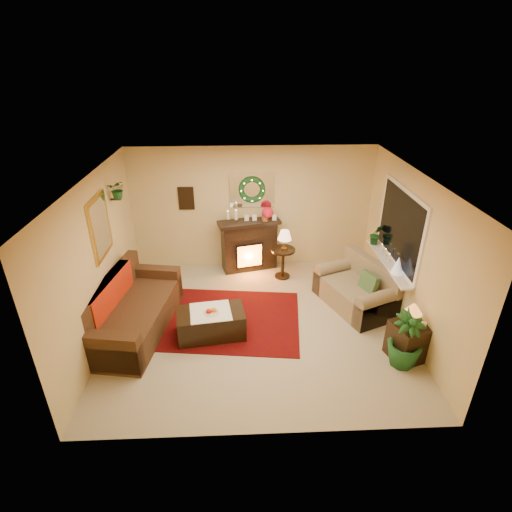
{
  "coord_description": "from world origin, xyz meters",
  "views": [
    {
      "loc": [
        -0.27,
        -5.64,
        4.21
      ],
      "look_at": [
        0.0,
        0.35,
        1.15
      ],
      "focal_mm": 28.0,
      "sensor_mm": 36.0,
      "label": 1
    }
  ],
  "objects_px": {
    "fireplace": "(249,245)",
    "side_table_round": "(283,263)",
    "coffee_table": "(211,324)",
    "end_table_square": "(408,343)",
    "loveseat": "(355,286)",
    "sofa": "(134,308)"
  },
  "relations": [
    {
      "from": "loveseat",
      "to": "end_table_square",
      "type": "xyz_separation_m",
      "value": [
        0.44,
        -1.44,
        -0.15
      ]
    },
    {
      "from": "fireplace",
      "to": "side_table_round",
      "type": "height_order",
      "value": "fireplace"
    },
    {
      "from": "fireplace",
      "to": "end_table_square",
      "type": "relative_size",
      "value": 1.89
    },
    {
      "from": "fireplace",
      "to": "coffee_table",
      "type": "distance_m",
      "value": 2.43
    },
    {
      "from": "end_table_square",
      "to": "coffee_table",
      "type": "height_order",
      "value": "end_table_square"
    },
    {
      "from": "coffee_table",
      "to": "end_table_square",
      "type": "bearing_deg",
      "value": -20.65
    },
    {
      "from": "sofa",
      "to": "coffee_table",
      "type": "xyz_separation_m",
      "value": [
        1.27,
        -0.2,
        -0.22
      ]
    },
    {
      "from": "sofa",
      "to": "end_table_square",
      "type": "height_order",
      "value": "sofa"
    },
    {
      "from": "fireplace",
      "to": "side_table_round",
      "type": "distance_m",
      "value": 0.83
    },
    {
      "from": "sofa",
      "to": "coffee_table",
      "type": "distance_m",
      "value": 1.31
    },
    {
      "from": "end_table_square",
      "to": "coffee_table",
      "type": "xyz_separation_m",
      "value": [
        -3.03,
        0.67,
        -0.06
      ]
    },
    {
      "from": "coffee_table",
      "to": "sofa",
      "type": "bearing_deg",
      "value": 163.14
    },
    {
      "from": "sofa",
      "to": "side_table_round",
      "type": "distance_m",
      "value": 3.14
    },
    {
      "from": "fireplace",
      "to": "side_table_round",
      "type": "xyz_separation_m",
      "value": [
        0.68,
        -0.42,
        -0.23
      ]
    },
    {
      "from": "side_table_round",
      "to": "end_table_square",
      "type": "xyz_separation_m",
      "value": [
        1.65,
        -2.56,
        -0.05
      ]
    },
    {
      "from": "loveseat",
      "to": "coffee_table",
      "type": "xyz_separation_m",
      "value": [
        -2.59,
        -0.77,
        -0.21
      ]
    },
    {
      "from": "sofa",
      "to": "end_table_square",
      "type": "bearing_deg",
      "value": -2.39
    },
    {
      "from": "sofa",
      "to": "loveseat",
      "type": "height_order",
      "value": "sofa"
    },
    {
      "from": "end_table_square",
      "to": "loveseat",
      "type": "bearing_deg",
      "value": 106.82
    },
    {
      "from": "fireplace",
      "to": "loveseat",
      "type": "xyz_separation_m",
      "value": [
        1.89,
        -1.54,
        -0.13
      ]
    },
    {
      "from": "fireplace",
      "to": "side_table_round",
      "type": "relative_size",
      "value": 1.76
    },
    {
      "from": "side_table_round",
      "to": "coffee_table",
      "type": "xyz_separation_m",
      "value": [
        -1.38,
        -1.88,
        -0.12
      ]
    }
  ]
}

